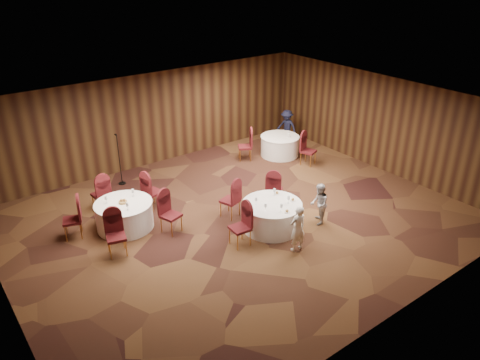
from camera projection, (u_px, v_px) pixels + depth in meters
ground at (239, 220)px, 13.13m from camera, size 12.00×12.00×0.00m
room_shell at (238, 155)px, 12.27m from camera, size 12.00×12.00×12.00m
table_main at (272, 215)px, 12.59m from camera, size 1.61×1.61×0.74m
table_left at (124, 215)px, 12.62m from camera, size 1.55×1.55×0.74m
table_right at (280, 146)px, 17.17m from camera, size 1.41×1.41×0.74m
chairs_main at (249, 205)px, 12.86m from camera, size 2.71×1.95×1.00m
chairs_left at (123, 211)px, 12.58m from camera, size 3.07×2.96×1.00m
chairs_right at (276, 149)px, 16.56m from camera, size 2.21×2.37×1.00m
tabletop_main at (279, 200)px, 12.38m from camera, size 1.05×1.08×0.22m
tabletop_left at (123, 200)px, 12.43m from camera, size 0.82×0.75×0.22m
tabletop_right at (289, 133)px, 16.85m from camera, size 0.08×0.08×0.22m
mic_stand at (121, 169)px, 14.97m from camera, size 0.24×0.24×1.70m
woman_a at (298, 229)px, 11.53m from camera, size 0.47×0.33×1.24m
woman_b at (319, 204)px, 12.72m from camera, size 0.71×0.73×1.18m
man_c at (287, 127)px, 18.18m from camera, size 0.70×0.96×1.33m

